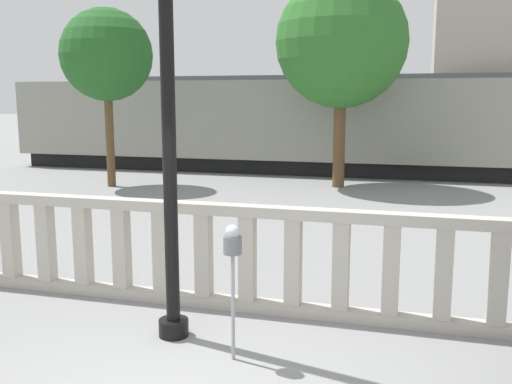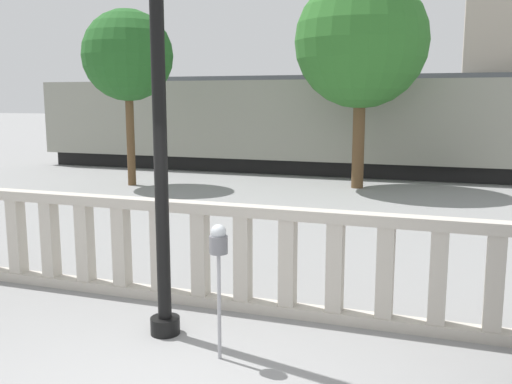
# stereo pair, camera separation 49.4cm
# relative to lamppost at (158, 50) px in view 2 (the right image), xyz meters

# --- Properties ---
(balustrade) EXTENTS (16.64, 0.24, 1.41)m
(balustrade) POSITION_rel_lamppost_xyz_m (0.60, 1.04, -2.59)
(balustrade) COLOR #BCB5A8
(balustrade) RESTS_ON ground
(lamppost) EXTENTS (0.39, 0.39, 5.81)m
(lamppost) POSITION_rel_lamppost_xyz_m (0.00, 0.00, 0.00)
(lamppost) COLOR black
(lamppost) RESTS_ON ground
(parking_meter) EXTENTS (0.19, 0.19, 1.48)m
(parking_meter) POSITION_rel_lamppost_xyz_m (0.87, -0.39, -2.08)
(parking_meter) COLOR #99999E
(parking_meter) RESTS_ON ground
(train_near) EXTENTS (28.12, 3.05, 3.99)m
(train_near) POSITION_rel_lamppost_xyz_m (1.44, 15.26, -1.51)
(train_near) COLOR black
(train_near) RESTS_ON ground
(train_far) EXTENTS (27.69, 2.91, 4.53)m
(train_far) POSITION_rel_lamppost_xyz_m (1.08, 24.64, -1.25)
(train_far) COLOR black
(train_far) RESTS_ON ground
(tree_left) EXTENTS (2.82, 2.82, 5.48)m
(tree_left) POSITION_rel_lamppost_xyz_m (-6.59, 10.09, 0.75)
(tree_left) COLOR brown
(tree_left) RESTS_ON ground
(tree_right) EXTENTS (3.99, 3.99, 6.44)m
(tree_right) POSITION_rel_lamppost_xyz_m (0.34, 11.90, 1.13)
(tree_right) COLOR brown
(tree_right) RESTS_ON ground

